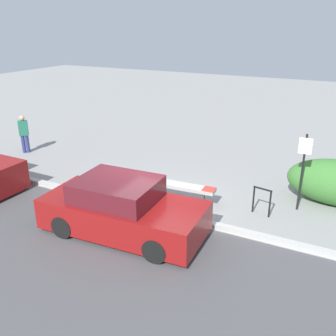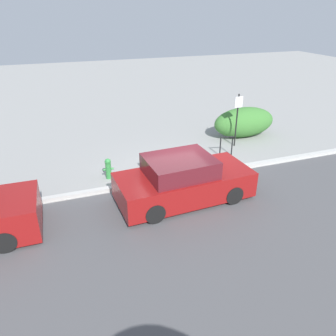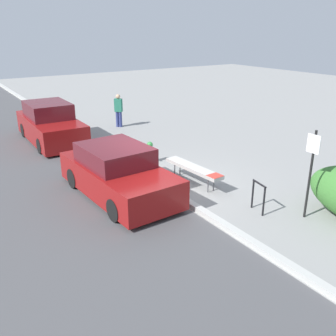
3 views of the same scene
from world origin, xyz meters
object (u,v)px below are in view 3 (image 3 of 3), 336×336
(parked_car_near, at_px, (118,174))
(parked_car_far, at_px, (50,125))
(bench, at_px, (194,168))
(bike_rack, at_px, (258,194))
(fire_hydrant, at_px, (150,151))
(pedestrian, at_px, (119,110))
(sign_post, at_px, (311,167))

(parked_car_near, height_order, parked_car_far, parked_car_far)
(bench, xyz_separation_m, bike_rack, (2.47, 0.27, 0.01))
(fire_hydrant, xyz_separation_m, parked_car_near, (1.96, -2.21, 0.25))
(bike_rack, distance_m, parked_car_far, 9.86)
(bench, bearing_deg, pedestrian, 167.25)
(bench, xyz_separation_m, parked_car_near, (-0.49, -2.34, 0.17))
(bench, height_order, fire_hydrant, fire_hydrant)
(parked_car_near, distance_m, parked_car_far, 6.54)
(pedestrian, relative_size, parked_car_far, 0.35)
(sign_post, xyz_separation_m, fire_hydrant, (-5.80, -1.20, -0.98))
(sign_post, bearing_deg, parked_car_far, -161.94)
(parked_car_far, bearing_deg, bench, 18.99)
(bike_rack, bearing_deg, sign_post, 42.04)
(fire_hydrant, height_order, parked_car_near, parked_car_near)
(parked_car_near, relative_size, parked_car_far, 0.94)
(sign_post, distance_m, parked_car_far, 10.94)
(bike_rack, relative_size, parked_car_near, 0.19)
(sign_post, distance_m, pedestrian, 11.10)
(bench, bearing_deg, parked_car_far, -165.59)
(pedestrian, xyz_separation_m, parked_car_near, (7.24, -3.55, -0.19))
(sign_post, height_order, pedestrian, sign_post)
(bench, height_order, parked_car_far, parked_car_far)
(bike_rack, xyz_separation_m, parked_car_near, (-2.97, -2.61, 0.16))
(sign_post, xyz_separation_m, parked_car_near, (-3.84, -3.40, -0.72))
(pedestrian, bearing_deg, bench, 129.37)
(bench, relative_size, fire_hydrant, 3.02)
(bench, bearing_deg, fire_hydrant, 179.26)
(bike_rack, bearing_deg, parked_car_far, -164.73)
(pedestrian, height_order, parked_car_far, parked_car_far)
(parked_car_near, xyz_separation_m, parked_car_far, (-6.54, 0.01, 0.06))
(bench, xyz_separation_m, sign_post, (3.35, 1.06, 0.89))
(pedestrian, xyz_separation_m, parked_car_far, (0.70, -3.53, -0.13))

